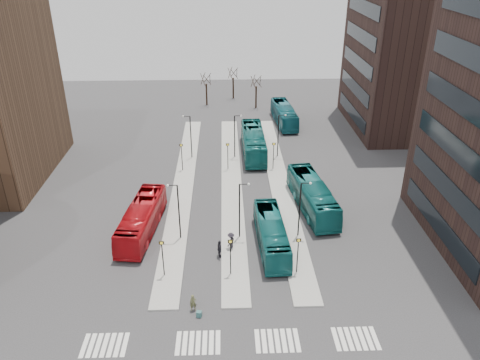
{
  "coord_description": "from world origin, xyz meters",
  "views": [
    {
      "loc": [
        1.28,
        -21.97,
        26.95
      ],
      "look_at": [
        2.76,
        21.17,
        5.0
      ],
      "focal_mm": 35.0,
      "sensor_mm": 36.0,
      "label": 1
    }
  ],
  "objects_px": {
    "suitcase": "(199,314)",
    "commuter_a": "(137,223)",
    "teal_bus_a": "(271,234)",
    "teal_bus_b": "(253,142)",
    "teal_bus_c": "(312,196)",
    "traveller": "(193,303)",
    "teal_bus_d": "(284,114)",
    "commuter_c": "(231,241)",
    "red_bus": "(142,219)",
    "commuter_b": "(220,249)"
  },
  "relations": [
    {
      "from": "suitcase",
      "to": "commuter_a",
      "type": "height_order",
      "value": "commuter_a"
    },
    {
      "from": "teal_bus_a",
      "to": "teal_bus_b",
      "type": "bearing_deg",
      "value": 88.49
    },
    {
      "from": "teal_bus_c",
      "to": "traveller",
      "type": "bearing_deg",
      "value": -135.24
    },
    {
      "from": "teal_bus_d",
      "to": "commuter_c",
      "type": "height_order",
      "value": "teal_bus_d"
    },
    {
      "from": "teal_bus_b",
      "to": "red_bus",
      "type": "bearing_deg",
      "value": -123.15
    },
    {
      "from": "teal_bus_b",
      "to": "commuter_c",
      "type": "distance_m",
      "value": 23.54
    },
    {
      "from": "teal_bus_b",
      "to": "teal_bus_c",
      "type": "bearing_deg",
      "value": -70.68
    },
    {
      "from": "teal_bus_c",
      "to": "commuter_a",
      "type": "bearing_deg",
      "value": -176.2
    },
    {
      "from": "red_bus",
      "to": "traveller",
      "type": "bearing_deg",
      "value": -56.88
    },
    {
      "from": "teal_bus_a",
      "to": "traveller",
      "type": "xyz_separation_m",
      "value": [
        -7.2,
        -8.85,
        -0.69
      ]
    },
    {
      "from": "commuter_a",
      "to": "traveller",
      "type": "bearing_deg",
      "value": 117.85
    },
    {
      "from": "red_bus",
      "to": "traveller",
      "type": "xyz_separation_m",
      "value": [
        5.9,
        -11.9,
        -0.81
      ]
    },
    {
      "from": "teal_bus_c",
      "to": "teal_bus_d",
      "type": "xyz_separation_m",
      "value": [
        0.17,
        28.0,
        -0.09
      ]
    },
    {
      "from": "traveller",
      "to": "commuter_a",
      "type": "xyz_separation_m",
      "value": [
        -6.55,
        12.29,
        0.04
      ]
    },
    {
      "from": "teal_bus_a",
      "to": "commuter_c",
      "type": "distance_m",
      "value": 4.02
    },
    {
      "from": "commuter_b",
      "to": "teal_bus_b",
      "type": "bearing_deg",
      "value": -26.73
    },
    {
      "from": "suitcase",
      "to": "teal_bus_a",
      "type": "height_order",
      "value": "teal_bus_a"
    },
    {
      "from": "suitcase",
      "to": "teal_bus_c",
      "type": "relative_size",
      "value": 0.04
    },
    {
      "from": "traveller",
      "to": "commuter_a",
      "type": "bearing_deg",
      "value": 111.51
    },
    {
      "from": "teal_bus_c",
      "to": "teal_bus_b",
      "type": "bearing_deg",
      "value": 102.44
    },
    {
      "from": "traveller",
      "to": "red_bus",
      "type": "bearing_deg",
      "value": 109.84
    },
    {
      "from": "traveller",
      "to": "teal_bus_d",
      "type": "bearing_deg",
      "value": 67.44
    },
    {
      "from": "suitcase",
      "to": "traveller",
      "type": "bearing_deg",
      "value": 136.05
    },
    {
      "from": "teal_bus_b",
      "to": "teal_bus_a",
      "type": "bearing_deg",
      "value": -89.56
    },
    {
      "from": "teal_bus_a",
      "to": "teal_bus_d",
      "type": "xyz_separation_m",
      "value": [
        5.45,
        35.21,
        0.12
      ]
    },
    {
      "from": "suitcase",
      "to": "commuter_b",
      "type": "distance_m",
      "value": 8.2
    },
    {
      "from": "teal_bus_a",
      "to": "commuter_a",
      "type": "distance_m",
      "value": 14.19
    },
    {
      "from": "teal_bus_c",
      "to": "teal_bus_a",
      "type": "bearing_deg",
      "value": -133.61
    },
    {
      "from": "suitcase",
      "to": "teal_bus_b",
      "type": "distance_m",
      "value": 33.16
    },
    {
      "from": "teal_bus_c",
      "to": "commuter_c",
      "type": "height_order",
      "value": "teal_bus_c"
    },
    {
      "from": "commuter_b",
      "to": "red_bus",
      "type": "bearing_deg",
      "value": 44.08
    },
    {
      "from": "red_bus",
      "to": "traveller",
      "type": "height_order",
      "value": "red_bus"
    },
    {
      "from": "red_bus",
      "to": "teal_bus_a",
      "type": "xyz_separation_m",
      "value": [
        13.1,
        -3.05,
        -0.11
      ]
    },
    {
      "from": "commuter_b",
      "to": "commuter_c",
      "type": "xyz_separation_m",
      "value": [
        1.11,
        1.25,
        0.02
      ]
    },
    {
      "from": "traveller",
      "to": "teal_bus_c",
      "type": "bearing_deg",
      "value": 45.6
    },
    {
      "from": "teal_bus_b",
      "to": "teal_bus_d",
      "type": "xyz_separation_m",
      "value": [
        5.83,
        12.3,
        -0.15
      ]
    },
    {
      "from": "teal_bus_a",
      "to": "teal_bus_d",
      "type": "bearing_deg",
      "value": 78.75
    },
    {
      "from": "commuter_c",
      "to": "commuter_a",
      "type": "bearing_deg",
      "value": -84.1
    },
    {
      "from": "teal_bus_c",
      "to": "commuter_c",
      "type": "bearing_deg",
      "value": -148.14
    },
    {
      "from": "teal_bus_a",
      "to": "commuter_a",
      "type": "xyz_separation_m",
      "value": [
        -13.75,
        3.45,
        -0.66
      ]
    },
    {
      "from": "red_bus",
      "to": "commuter_b",
      "type": "distance_m",
      "value": 9.3
    },
    {
      "from": "commuter_a",
      "to": "teal_bus_c",
      "type": "bearing_deg",
      "value": -169.01
    },
    {
      "from": "commuter_c",
      "to": "teal_bus_b",
      "type": "bearing_deg",
      "value": -161.7
    },
    {
      "from": "teal_bus_c",
      "to": "teal_bus_d",
      "type": "relative_size",
      "value": 1.06
    },
    {
      "from": "suitcase",
      "to": "teal_bus_d",
      "type": "height_order",
      "value": "teal_bus_d"
    },
    {
      "from": "commuter_c",
      "to": "traveller",
      "type": "bearing_deg",
      "value": 6.26
    },
    {
      "from": "teal_bus_a",
      "to": "commuter_c",
      "type": "relative_size",
      "value": 5.68
    },
    {
      "from": "suitcase",
      "to": "teal_bus_c",
      "type": "distance_m",
      "value": 20.7
    },
    {
      "from": "red_bus",
      "to": "commuter_c",
      "type": "height_order",
      "value": "red_bus"
    },
    {
      "from": "traveller",
      "to": "commuter_c",
      "type": "height_order",
      "value": "commuter_c"
    }
  ]
}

